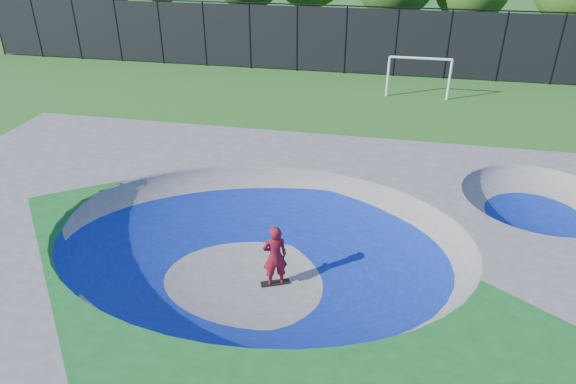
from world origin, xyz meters
name	(u,v)px	position (x,y,z in m)	size (l,w,h in m)	color
ground	(261,279)	(0.00, 0.00, 0.00)	(120.00, 120.00, 0.00)	#245B19
skate_deck	(260,256)	(0.00, 0.00, 0.75)	(22.00, 14.00, 1.50)	gray
skater	(275,256)	(0.43, -0.13, 0.89)	(0.65, 0.43, 1.79)	red
skateboard	(275,283)	(0.43, -0.13, 0.03)	(0.78, 0.22, 0.05)	black
soccer_goal	(419,70)	(4.34, 16.91, 1.52)	(3.31, 0.12, 2.19)	white
fence	(346,39)	(0.00, 21.00, 2.10)	(48.09, 0.09, 4.04)	black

